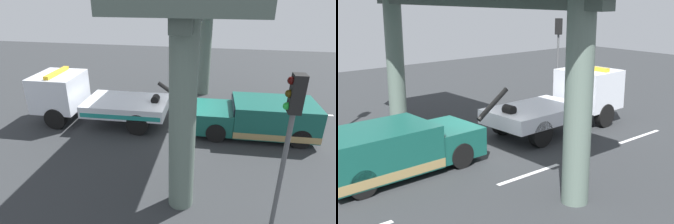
% 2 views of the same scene
% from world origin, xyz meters
% --- Properties ---
extents(ground_plane, '(60.00, 40.00, 0.10)m').
position_xyz_m(ground_plane, '(0.00, 0.00, -0.05)').
color(ground_plane, '#2D3033').
extents(lane_stripe_west, '(2.60, 0.16, 0.01)m').
position_xyz_m(lane_stripe_west, '(-6.00, -2.78, 0.00)').
color(lane_stripe_west, silver).
rests_on(lane_stripe_west, ground).
extents(lane_stripe_mid, '(2.60, 0.16, 0.01)m').
position_xyz_m(lane_stripe_mid, '(0.00, -2.78, 0.00)').
color(lane_stripe_mid, silver).
rests_on(lane_stripe_mid, ground).
extents(lane_stripe_east, '(2.60, 0.16, 0.01)m').
position_xyz_m(lane_stripe_east, '(6.00, -2.78, 0.00)').
color(lane_stripe_east, silver).
rests_on(lane_stripe_east, ground).
extents(tow_truck_white, '(7.28, 2.56, 2.46)m').
position_xyz_m(tow_truck_white, '(4.81, 0.02, 1.20)').
color(tow_truck_white, silver).
rests_on(tow_truck_white, ground).
extents(towed_van_green, '(5.26, 2.34, 1.58)m').
position_xyz_m(towed_van_green, '(-3.18, -0.00, 0.78)').
color(towed_van_green, '#145147').
rests_on(towed_van_green, ground).
extents(overpass_structure, '(3.60, 11.97, 6.34)m').
position_xyz_m(overpass_structure, '(-0.41, 0.00, 5.46)').
color(overpass_structure, '#596B60').
rests_on(overpass_structure, ground).
extents(traffic_light_near, '(0.39, 0.32, 4.30)m').
position_xyz_m(traffic_light_near, '(-2.98, 5.46, 3.14)').
color(traffic_light_near, '#515456').
rests_on(traffic_light_near, ground).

